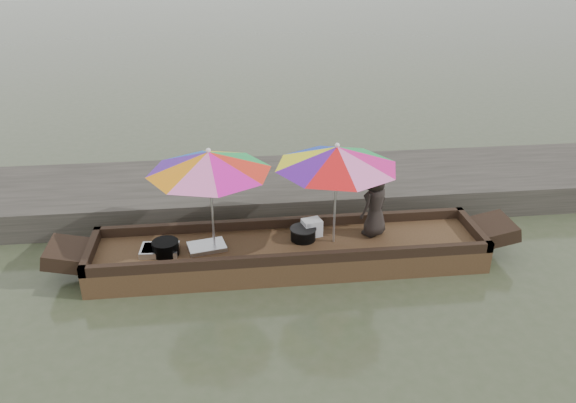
{
  "coord_description": "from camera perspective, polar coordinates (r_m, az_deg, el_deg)",
  "views": [
    {
      "loc": [
        -0.85,
        -7.19,
        4.5
      ],
      "look_at": [
        0.0,
        0.1,
        1.0
      ],
      "focal_mm": 35.0,
      "sensor_mm": 36.0,
      "label": 1
    }
  ],
  "objects": [
    {
      "name": "tray_crayfish",
      "position": [
        8.3,
        -12.91,
        -4.83
      ],
      "size": [
        0.56,
        0.4,
        0.09
      ],
      "primitive_type": "cube",
      "rotation": [
        0.0,
        0.0,
        -0.06
      ],
      "color": "silver",
      "rests_on": "boat_hull"
    },
    {
      "name": "vendor",
      "position": [
        8.47,
        8.84,
        -0.22
      ],
      "size": [
        0.6,
        0.57,
        1.03
      ],
      "primitive_type": "imported",
      "rotation": [
        0.0,
        0.0,
        3.78
      ],
      "color": "black",
      "rests_on": "boat_hull"
    },
    {
      "name": "umbrella_bow",
      "position": [
        7.94,
        -7.78,
        0.11
      ],
      "size": [
        1.94,
        1.94,
        1.55
      ],
      "primitive_type": null,
      "rotation": [
        0.0,
        0.0,
        0.13
      ],
      "color": "green",
      "rests_on": "boat_hull"
    },
    {
      "name": "dock",
      "position": [
        10.34,
        -1.35,
        1.22
      ],
      "size": [
        22.0,
        2.2,
        0.5
      ],
      "primitive_type": "cube",
      "color": "#2D2B26",
      "rests_on": "ground"
    },
    {
      "name": "charcoal_grill",
      "position": [
        8.42,
        1.55,
        -3.35
      ],
      "size": [
        0.37,
        0.37,
        0.18
      ],
      "primitive_type": "cylinder",
      "color": "black",
      "rests_on": "boat_hull"
    },
    {
      "name": "supply_bag",
      "position": [
        8.52,
        2.43,
        -2.67
      ],
      "size": [
        0.33,
        0.28,
        0.26
      ],
      "primitive_type": "cube",
      "rotation": [
        0.0,
        0.0,
        0.25
      ],
      "color": "silver",
      "rests_on": "boat_hull"
    },
    {
      "name": "water",
      "position": [
        8.52,
        0.08,
        -6.37
      ],
      "size": [
        80.0,
        80.0,
        0.0
      ],
      "primitive_type": "plane",
      "color": "#3B462C",
      "rests_on": "ground"
    },
    {
      "name": "boat_hull",
      "position": [
        8.43,
        0.08,
        -5.36
      ],
      "size": [
        5.79,
        1.2,
        0.35
      ],
      "primitive_type": "cube",
      "color": "#392514",
      "rests_on": "water"
    },
    {
      "name": "cooking_pot",
      "position": [
        8.23,
        -12.34,
        -4.62
      ],
      "size": [
        0.38,
        0.38,
        0.2
      ],
      "primitive_type": "cylinder",
      "color": "black",
      "rests_on": "boat_hull"
    },
    {
      "name": "tray_scallop",
      "position": [
        8.3,
        -8.25,
        -4.56
      ],
      "size": [
        0.6,
        0.47,
        0.06
      ],
      "primitive_type": "cube",
      "rotation": [
        0.0,
        0.0,
        0.21
      ],
      "color": "silver",
      "rests_on": "boat_hull"
    },
    {
      "name": "umbrella_stern",
      "position": [
        8.08,
        4.83,
        0.74
      ],
      "size": [
        1.96,
        1.96,
        1.55
      ],
      "primitive_type": null,
      "rotation": [
        0.0,
        0.0,
        0.11
      ],
      "color": "green",
      "rests_on": "boat_hull"
    }
  ]
}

